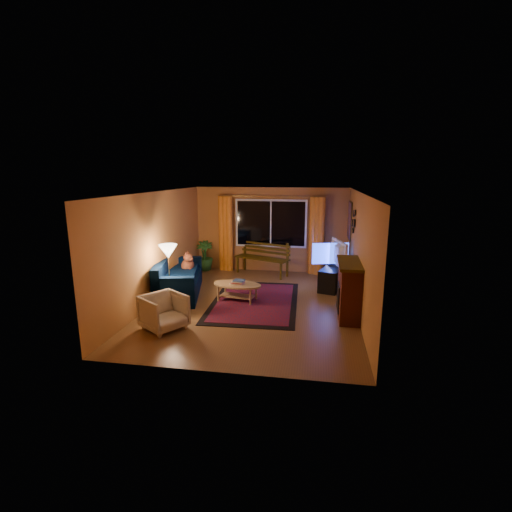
% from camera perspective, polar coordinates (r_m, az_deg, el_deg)
% --- Properties ---
extents(floor, '(4.50, 6.00, 0.02)m').
position_cam_1_polar(floor, '(8.48, -0.34, -7.45)').
color(floor, brown).
rests_on(floor, ground).
extents(ceiling, '(4.50, 6.00, 0.02)m').
position_cam_1_polar(ceiling, '(7.98, -0.36, 9.82)').
color(ceiling, white).
rests_on(ceiling, ground).
extents(wall_back, '(4.50, 0.02, 2.50)m').
position_cam_1_polar(wall_back, '(11.07, 2.32, 4.03)').
color(wall_back, '#BB783A').
rests_on(wall_back, ground).
extents(wall_left, '(0.02, 6.00, 2.50)m').
position_cam_1_polar(wall_left, '(8.80, -15.01, 1.38)').
color(wall_left, '#BB783A').
rests_on(wall_left, ground).
extents(wall_right, '(0.02, 6.00, 2.50)m').
position_cam_1_polar(wall_right, '(8.07, 15.67, 0.35)').
color(wall_right, '#BB783A').
rests_on(wall_right, ground).
extents(window, '(2.00, 0.02, 1.30)m').
position_cam_1_polar(window, '(10.98, 2.29, 5.01)').
color(window, black).
rests_on(window, wall_back).
extents(curtain_rod, '(3.20, 0.03, 0.03)m').
position_cam_1_polar(curtain_rod, '(10.85, 2.29, 9.17)').
color(curtain_rod, '#BF8C3F').
rests_on(curtain_rod, wall_back).
extents(curtain_left, '(0.36, 0.36, 2.24)m').
position_cam_1_polar(curtain_left, '(11.21, -4.65, 3.44)').
color(curtain_left, orange).
rests_on(curtain_left, ground).
extents(curtain_right, '(0.36, 0.36, 2.24)m').
position_cam_1_polar(curtain_right, '(10.88, 9.31, 3.03)').
color(curtain_right, orange).
rests_on(curtain_right, ground).
extents(bench, '(1.68, 1.06, 0.49)m').
position_cam_1_polar(bench, '(10.82, 0.93, -1.60)').
color(bench, '#392B07').
rests_on(bench, ground).
extents(potted_plant, '(0.64, 0.64, 0.89)m').
position_cam_1_polar(potted_plant, '(11.39, -7.92, 0.05)').
color(potted_plant, '#235B1E').
rests_on(potted_plant, ground).
extents(sofa, '(1.42, 2.34, 0.88)m').
position_cam_1_polar(sofa, '(9.22, -11.74, -3.12)').
color(sofa, black).
rests_on(sofa, ground).
extents(dog, '(0.40, 0.51, 0.51)m').
position_cam_1_polar(dog, '(9.58, -10.48, -0.92)').
color(dog, '#9D4F31').
rests_on(dog, sofa).
extents(armchair, '(0.96, 0.98, 0.74)m').
position_cam_1_polar(armchair, '(7.27, -13.99, -8.11)').
color(armchair, beige).
rests_on(armchair, ground).
extents(floor_lamp, '(0.25, 0.25, 1.38)m').
position_cam_1_polar(floor_lamp, '(8.40, -13.18, -2.99)').
color(floor_lamp, '#BF8C3F').
rests_on(floor_lamp, ground).
extents(rug, '(2.03, 3.11, 0.02)m').
position_cam_1_polar(rug, '(8.62, -0.18, -6.96)').
color(rug, maroon).
rests_on(rug, ground).
extents(coffee_table, '(1.30, 1.30, 0.41)m').
position_cam_1_polar(coffee_table, '(8.63, -2.90, -5.58)').
color(coffee_table, tan).
rests_on(coffee_table, ground).
extents(tv_console, '(0.81, 1.41, 0.56)m').
position_cam_1_polar(tv_console, '(9.80, 11.80, -3.17)').
color(tv_console, black).
rests_on(tv_console, ground).
extents(television, '(0.44, 1.18, 0.68)m').
position_cam_1_polar(television, '(9.65, 11.96, 0.37)').
color(television, black).
rests_on(television, tv_console).
extents(fireplace, '(0.40, 1.20, 1.10)m').
position_cam_1_polar(fireplace, '(7.84, 14.13, -5.21)').
color(fireplace, maroon).
rests_on(fireplace, ground).
extents(mirror_cluster, '(0.06, 0.60, 0.56)m').
position_cam_1_polar(mirror_cluster, '(9.25, 14.74, 5.38)').
color(mirror_cluster, black).
rests_on(mirror_cluster, wall_right).
extents(painting, '(0.04, 0.76, 0.96)m').
position_cam_1_polar(painting, '(10.41, 14.21, 5.34)').
color(painting, '#C44A0E').
rests_on(painting, wall_right).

